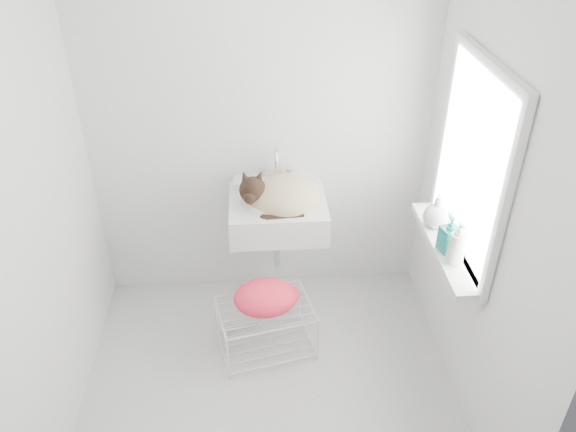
{
  "coord_description": "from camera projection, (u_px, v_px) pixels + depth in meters",
  "views": [
    {
      "loc": [
        -0.05,
        -2.33,
        2.73
      ],
      "look_at": [
        0.14,
        0.5,
        0.88
      ],
      "focal_mm": 35.65,
      "sensor_mm": 36.0,
      "label": 1
    }
  ],
  "objects": [
    {
      "name": "right_wall",
      "position": [
        488.0,
        201.0,
        2.82
      ],
      "size": [
        0.02,
        2.0,
        2.5
      ],
      "primitive_type": "cube",
      "color": "white",
      "rests_on": "ground"
    },
    {
      "name": "wire_rack",
      "position": [
        266.0,
        330.0,
        3.62
      ],
      "size": [
        0.64,
        0.51,
        0.34
      ],
      "primitive_type": "cube",
      "rotation": [
        0.0,
        0.0,
        0.22
      ],
      "color": "silver",
      "rests_on": "floor"
    },
    {
      "name": "windowsill",
      "position": [
        445.0,
        247.0,
        3.21
      ],
      "size": [
        0.16,
        0.88,
        0.04
      ],
      "primitive_type": "cube",
      "color": "white",
      "rests_on": "right_wall"
    },
    {
      "name": "floor",
      "position": [
        270.0,
        384.0,
        3.44
      ],
      "size": [
        2.2,
        2.0,
        0.02
      ],
      "primitive_type": "cube",
      "color": "#B8B8B8",
      "rests_on": "ground"
    },
    {
      "name": "towel",
      "position": [
        265.0,
        304.0,
        3.5
      ],
      "size": [
        0.4,
        0.29,
        0.16
      ],
      "primitive_type": "ellipsoid",
      "rotation": [
        0.0,
        0.0,
        0.04
      ],
      "color": "#CA4B17",
      "rests_on": "wire_rack"
    },
    {
      "name": "back_wall",
      "position": [
        260.0,
        124.0,
        3.59
      ],
      "size": [
        2.2,
        0.02,
        2.5
      ],
      "primitive_type": "cube",
      "color": "white",
      "rests_on": "ground"
    },
    {
      "name": "bottle_c",
      "position": [
        435.0,
        226.0,
        3.36
      ],
      "size": [
        0.18,
        0.18,
        0.19
      ],
      "primitive_type": "imported",
      "rotation": [
        0.0,
        0.0,
        2.89
      ],
      "color": "silver",
      "rests_on": "windowsill"
    },
    {
      "name": "left_wall",
      "position": [
        33.0,
        218.0,
        2.69
      ],
      "size": [
        0.02,
        2.0,
        2.5
      ],
      "primitive_type": "cube",
      "color": "white",
      "rests_on": "ground"
    },
    {
      "name": "bottle_b",
      "position": [
        447.0,
        250.0,
        3.15
      ],
      "size": [
        0.12,
        0.12,
        0.22
      ],
      "primitive_type": "imported",
      "rotation": [
        0.0,
        0.0,
        3.38
      ],
      "color": "#0F706A",
      "rests_on": "windowsill"
    },
    {
      "name": "cat",
      "position": [
        279.0,
        195.0,
        3.56
      ],
      "size": [
        0.53,
        0.46,
        0.31
      ],
      "rotation": [
        0.0,
        0.0,
        -0.2
      ],
      "color": "tan",
      "rests_on": "sink"
    },
    {
      "name": "sink",
      "position": [
        277.0,
        200.0,
        3.6
      ],
      "size": [
        0.61,
        0.53,
        0.24
      ],
      "primitive_type": "cube",
      "color": "silver",
      "rests_on": "back_wall"
    },
    {
      "name": "bottle_a",
      "position": [
        453.0,
        262.0,
        3.06
      ],
      "size": [
        0.09,
        0.09,
        0.21
      ],
      "primitive_type": "imported",
      "rotation": [
        0.0,
        0.0,
        0.16
      ],
      "color": "white",
      "rests_on": "windowsill"
    },
    {
      "name": "faucet",
      "position": [
        276.0,
        166.0,
        3.67
      ],
      "size": [
        0.22,
        0.16,
        0.22
      ],
      "primitive_type": null,
      "color": "silver",
      "rests_on": "sink"
    },
    {
      "name": "window_glass",
      "position": [
        475.0,
        164.0,
        2.93
      ],
      "size": [
        0.01,
        0.8,
        1.0
      ],
      "primitive_type": "cube",
      "color": "white",
      "rests_on": "right_wall"
    },
    {
      "name": "window_frame",
      "position": [
        472.0,
        164.0,
        2.93
      ],
      "size": [
        0.04,
        0.9,
        1.1
      ],
      "primitive_type": "cube",
      "color": "white",
      "rests_on": "right_wall"
    }
  ]
}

